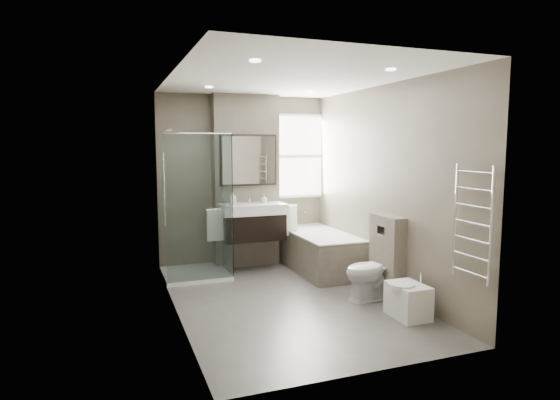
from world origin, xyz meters
name	(u,v)px	position (x,y,z in m)	size (l,w,h in m)	color
room	(288,193)	(0.00, 0.00, 1.30)	(2.70, 3.90, 2.70)	#514E4B
vanity_pier	(246,182)	(0.00, 1.77, 1.30)	(1.00, 0.25, 2.60)	#61594C
vanity	(253,221)	(0.00, 1.43, 0.74)	(0.95, 0.47, 0.66)	black
mirror_cabinet	(249,160)	(0.00, 1.61, 1.63)	(0.86, 0.08, 0.76)	black
towel_left	(215,225)	(-0.56, 1.40, 0.72)	(0.24, 0.06, 0.44)	white
towel_right	(289,221)	(0.56, 1.40, 0.72)	(0.24, 0.06, 0.44)	white
shower_enclosure	(203,243)	(-0.75, 1.35, 0.49)	(0.90, 0.90, 2.00)	white
bathtub	(319,250)	(0.92, 1.10, 0.32)	(0.75, 1.60, 0.57)	#61594C
window	(298,156)	(0.90, 1.88, 1.68)	(0.98, 0.06, 1.33)	white
toilet	(372,270)	(0.97, -0.30, 0.36)	(0.40, 0.70, 0.71)	white
cistern_box	(387,256)	(1.21, -0.25, 0.50)	(0.19, 0.55, 1.00)	#61594C
bidet	(408,300)	(1.01, -0.96, 0.19)	(0.40, 0.46, 0.48)	white
towel_radiator	(472,223)	(1.25, -1.60, 1.12)	(0.03, 0.49, 1.10)	silver
soap_bottle_a	(233,198)	(-0.28, 1.48, 1.09)	(0.08, 0.08, 0.18)	white
soap_bottle_b	(264,199)	(0.21, 1.53, 1.06)	(0.09, 0.09, 0.12)	white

